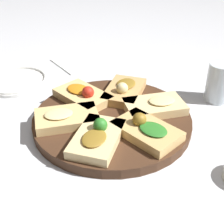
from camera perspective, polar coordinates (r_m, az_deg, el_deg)
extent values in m
plane|color=silver|center=(0.76, 0.00, -2.19)|extent=(3.00, 3.00, 0.00)
cylinder|color=#422819|center=(0.75, 0.00, -1.44)|extent=(0.38, 0.38, 0.02)
cube|color=#E5C689|center=(0.77, 7.77, 1.04)|extent=(0.14, 0.17, 0.02)
ellipsoid|color=beige|center=(0.77, 9.10, 2.11)|extent=(0.07, 0.08, 0.01)
cube|color=tan|center=(0.83, 2.25, 3.80)|extent=(0.15, 0.17, 0.02)
ellipsoid|color=olive|center=(0.84, 2.61, 5.22)|extent=(0.08, 0.08, 0.01)
sphere|color=beige|center=(0.80, 1.86, 4.34)|extent=(0.03, 0.03, 0.03)
cube|color=#DBB775|center=(0.81, -5.36, 2.90)|extent=(0.15, 0.10, 0.02)
ellipsoid|color=orange|center=(0.82, -6.23, 4.21)|extent=(0.07, 0.05, 0.01)
sphere|color=red|center=(0.79, -4.42, 3.61)|extent=(0.03, 0.03, 0.03)
cube|color=#DBB775|center=(0.73, -8.24, -1.09)|extent=(0.14, 0.17, 0.02)
ellipsoid|color=beige|center=(0.72, -9.74, -0.34)|extent=(0.07, 0.08, 0.01)
cube|color=#E5C689|center=(0.66, -2.71, -4.82)|extent=(0.15, 0.17, 0.02)
ellipsoid|color=olive|center=(0.64, -3.27, -4.74)|extent=(0.08, 0.08, 0.01)
sphere|color=#2D7A28|center=(0.66, -2.15, -2.38)|extent=(0.03, 0.03, 0.03)
cube|color=tan|center=(0.68, 6.31, -3.48)|extent=(0.15, 0.10, 0.02)
ellipsoid|color=#2D7A28|center=(0.67, 7.56, -3.14)|extent=(0.07, 0.05, 0.01)
sphere|color=olive|center=(0.68, 5.04, -1.38)|extent=(0.03, 0.03, 0.03)
cylinder|color=white|center=(0.99, -17.07, 5.33)|extent=(0.19, 0.19, 0.01)
torus|color=white|center=(0.98, -17.13, 5.69)|extent=(0.18, 0.18, 0.01)
cylinder|color=silver|center=(0.88, 19.07, 5.14)|extent=(0.07, 0.07, 0.11)
cube|color=white|center=(1.09, -6.51, 9.05)|extent=(0.15, 0.13, 0.01)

